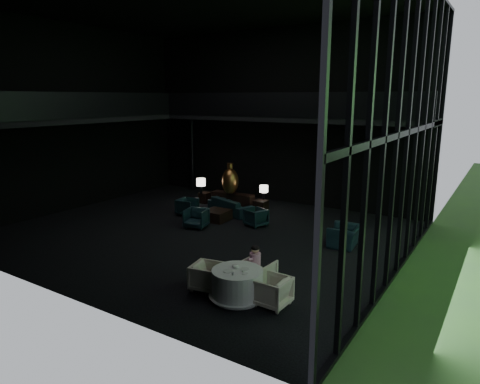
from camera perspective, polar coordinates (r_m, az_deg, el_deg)
The scene contains 35 objects.
floor at distance 15.98m, azimuth -5.08°, elevation -5.40°, with size 14.00×12.00×0.02m, color black.
ceiling at distance 15.52m, azimuth -5.71°, elevation 23.98°, with size 14.00×12.00×0.02m, color black.
wall_back at distance 20.30m, azimuth 5.23°, elevation 9.92°, with size 14.00×0.04×8.00m, color black.
wall_front at distance 11.14m, azimuth -24.81°, elevation 6.73°, with size 14.00×0.04×8.00m, color black.
wall_left at distance 20.29m, azimuth -21.39°, elevation 9.13°, with size 0.04×12.00×8.00m, color black.
curtain_wall at distance 12.27m, azimuth 21.44°, elevation 7.45°, with size 0.20×12.00×8.00m, color black, non-canonical shape.
mezzanine_left at distance 19.50m, azimuth -19.63°, elevation 9.16°, with size 2.00×12.00×0.25m, color black.
mezzanine_back at distance 18.95m, azimuth 6.53°, elevation 9.71°, with size 12.00×2.00×0.25m, color black.
railing_left at distance 18.70m, azimuth -17.84°, elevation 11.01°, with size 0.06×12.00×1.00m, color black.
railing_back at distance 18.04m, azimuth 5.15°, elevation 11.51°, with size 12.00×0.06×1.00m, color black.
column_nw at distance 22.96m, azimuth -6.41°, elevation 5.18°, with size 0.24×0.24×4.00m, color black.
column_ne at distance 16.88m, azimuth 16.49°, elevation 2.10°, with size 0.24×0.24×4.00m, color black.
console at distance 19.43m, azimuth -0.95°, elevation -1.09°, with size 2.07×0.47×0.66m, color black.
bronze_urn at distance 19.05m, azimuth -1.32°, elevation 1.49°, with size 0.75×0.75×1.40m.
side_table_left at distance 20.34m, azimuth -4.74°, elevation -0.75°, with size 0.45×0.45×0.50m, color black.
table_lamp_left at distance 19.97m, azimuth -5.23°, elevation 1.23°, with size 0.42×0.42×0.71m.
side_table_right at distance 18.42m, azimuth 2.79°, elevation -2.00°, with size 0.52×0.52×0.57m, color black.
table_lamp_right at distance 18.46m, azimuth 3.19°, elevation 0.35°, with size 0.37×0.37×0.62m.
sofa at distance 18.42m, azimuth -1.24°, elevation -1.41°, with size 2.39×0.70×0.93m, color black.
lounge_armchair_west at distance 18.29m, azimuth -7.04°, elevation -1.85°, with size 0.76×0.71×0.78m, color #112932.
lounge_armchair_east at distance 16.62m, azimuth 2.12°, elevation -3.33°, with size 0.71×0.66×0.73m, color black.
lounge_armchair_south at distance 16.47m, azimuth -5.85°, elevation -3.30°, with size 0.84×0.78×0.86m, color black.
window_armchair at distance 14.78m, azimuth 13.77°, elevation -5.25°, with size 1.11×0.72×0.97m, color black.
coffee_table at distance 17.42m, azimuth -3.15°, elevation -3.11°, with size 0.95×0.95×0.42m, color black.
dining_table at distance 10.85m, azimuth -0.37°, elevation -12.41°, with size 1.44×1.44×0.75m.
dining_chair_north at distance 11.45m, azimuth 2.41°, elevation -10.53°, with size 0.82×0.76×0.84m, color silver.
dining_chair_east at distance 10.51m, azimuth 4.35°, elevation -12.85°, with size 0.78×0.73×0.81m, color #B6B0A7.
dining_chair_west at distance 11.33m, azimuth -4.38°, elevation -11.02°, with size 0.75×0.70×0.77m, color #ABABAB.
child at distance 11.47m, azimuth 2.04°, elevation -8.64°, with size 0.30×0.30×0.64m.
plate_a at distance 10.60m, azimuth -1.60°, elevation -10.49°, with size 0.25×0.25×0.02m, color white.
plate_b at distance 10.72m, azimuth 0.65°, elevation -10.22°, with size 0.21×0.21×0.01m, color white.
saucer at distance 10.47m, azimuth 0.68°, elevation -10.82°, with size 0.15×0.15×0.01m, color white.
coffee_cup at distance 10.56m, azimuth 0.40°, elevation -10.40°, with size 0.08×0.08×0.06m, color white.
cereal_bowl at distance 10.80m, azimuth -0.65°, elevation -9.85°, with size 0.17×0.17×0.08m, color white.
cream_pot at distance 10.39m, azimuth -0.97°, elevation -10.85°, with size 0.06×0.06×0.07m, color #99999E.
Camera 1 is at (9.34, -12.00, 4.90)m, focal length 32.00 mm.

